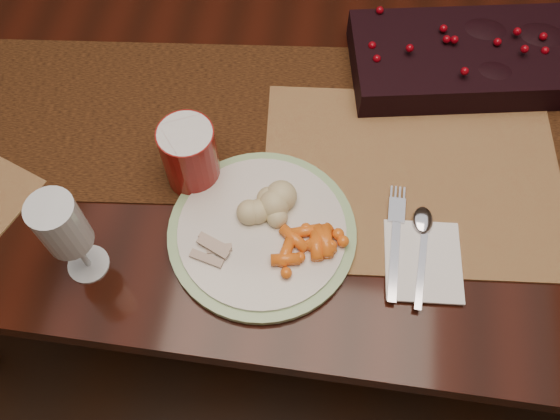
# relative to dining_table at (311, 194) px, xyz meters

# --- Properties ---
(floor) EXTENTS (5.00, 5.00, 0.00)m
(floor) POSITION_rel_dining_table_xyz_m (0.00, 0.00, -0.38)
(floor) COLOR black
(floor) RESTS_ON ground
(dining_table) EXTENTS (1.80, 1.00, 0.75)m
(dining_table) POSITION_rel_dining_table_xyz_m (0.00, 0.00, 0.00)
(dining_table) COLOR black
(dining_table) RESTS_ON floor
(table_runner) EXTENTS (1.69, 0.52, 0.00)m
(table_runner) POSITION_rel_dining_table_xyz_m (0.05, -0.07, 0.38)
(table_runner) COLOR #513615
(table_runner) RESTS_ON dining_table
(centerpiece) EXTENTS (0.42, 0.27, 0.08)m
(centerpiece) POSITION_rel_dining_table_xyz_m (0.24, 0.08, 0.42)
(centerpiece) COLOR black
(centerpiece) RESTS_ON table_runner
(placemat_main) EXTENTS (0.51, 0.40, 0.00)m
(placemat_main) POSITION_rel_dining_table_xyz_m (0.17, -0.16, 0.38)
(placemat_main) COLOR brown
(placemat_main) RESTS_ON dining_table
(dinner_plate) EXTENTS (0.32, 0.32, 0.02)m
(dinner_plate) POSITION_rel_dining_table_xyz_m (-0.06, -0.30, 0.39)
(dinner_plate) COLOR silver
(dinner_plate) RESTS_ON placemat_main
(baby_carrots) EXTENTS (0.12, 0.11, 0.02)m
(baby_carrots) POSITION_rel_dining_table_xyz_m (0.00, -0.33, 0.40)
(baby_carrots) COLOR orange
(baby_carrots) RESTS_ON dinner_plate
(mashed_potatoes) EXTENTS (0.10, 0.09, 0.05)m
(mashed_potatoes) POSITION_rel_dining_table_xyz_m (-0.06, -0.27, 0.42)
(mashed_potatoes) COLOR beige
(mashed_potatoes) RESTS_ON dinner_plate
(turkey_shreds) EXTENTS (0.08, 0.08, 0.02)m
(turkey_shreds) POSITION_rel_dining_table_xyz_m (-0.12, -0.35, 0.40)
(turkey_shreds) COLOR tan
(turkey_shreds) RESTS_ON dinner_plate
(napkin) EXTENTS (0.12, 0.14, 0.00)m
(napkin) POSITION_rel_dining_table_xyz_m (0.19, -0.31, 0.38)
(napkin) COLOR white
(napkin) RESTS_ON placemat_main
(fork) EXTENTS (0.03, 0.17, 0.00)m
(fork) POSITION_rel_dining_table_xyz_m (0.14, -0.30, 0.39)
(fork) COLOR silver
(fork) RESTS_ON napkin
(spoon) EXTENTS (0.04, 0.16, 0.00)m
(spoon) POSITION_rel_dining_table_xyz_m (0.18, -0.30, 0.39)
(spoon) COLOR #B2B1CD
(spoon) RESTS_ON napkin
(red_cup) EXTENTS (0.10, 0.10, 0.12)m
(red_cup) POSITION_rel_dining_table_xyz_m (-0.18, -0.21, 0.44)
(red_cup) COLOR maroon
(red_cup) RESTS_ON placemat_main
(wine_glass) EXTENTS (0.08, 0.08, 0.18)m
(wine_glass) POSITION_rel_dining_table_xyz_m (-0.31, -0.39, 0.47)
(wine_glass) COLOR silver
(wine_glass) RESTS_ON dining_table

